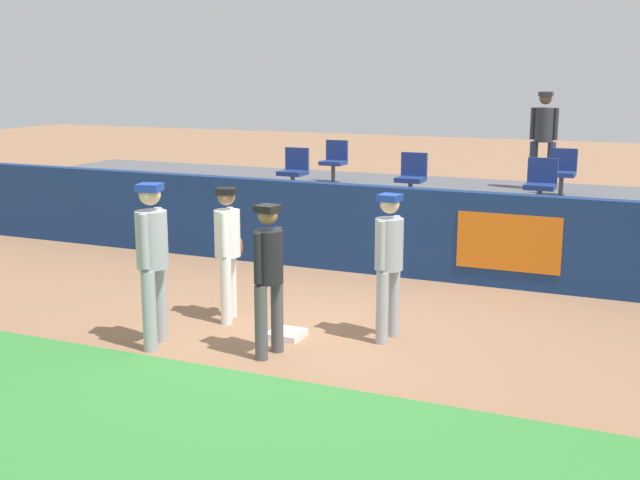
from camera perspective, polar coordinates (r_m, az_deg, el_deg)
The scene contains 15 objects.
ground_plane at distance 9.76m, azimuth -2.00°, elevation -6.74°, with size 60.00×60.00×0.00m, color #936B4C.
grass_foreground_strip at distance 7.59m, azimuth -11.12°, elevation -12.59°, with size 18.00×2.80×0.01m, color #388438.
first_base at distance 9.66m, azimuth -2.40°, elevation -6.71°, with size 0.40×0.40×0.08m, color white.
player_fielder_home at distance 10.14m, azimuth -6.55°, elevation -0.33°, with size 0.41×0.56×1.71m.
player_runner_visitor at distance 9.35m, azimuth 4.91°, elevation -1.18°, with size 0.37×0.49×1.74m.
player_coach_visitor at distance 9.28m, azimuth -11.82°, elevation -0.94°, with size 0.44×0.52×1.90m.
player_umpire at distance 8.81m, azimuth -3.68°, elevation -2.11°, with size 0.37×0.47×1.71m.
field_wall at distance 12.51m, azimuth 4.51°, elevation 0.67°, with size 18.00×0.26×1.39m.
bleacher_platform at distance 14.97m, azimuth 7.71°, elevation 1.56°, with size 18.00×4.80×0.93m, color #59595E.
seat_front_left at distance 14.55m, azimuth -1.84°, elevation 5.09°, with size 0.45×0.44×0.84m.
seat_front_right at distance 13.28m, azimuth 15.42°, elevation 4.02°, with size 0.47×0.44×0.84m.
seat_back_left at distance 16.17m, azimuth 1.05°, elevation 5.78°, with size 0.46×0.44×0.84m.
seat_back_right at distance 15.04m, azimuth 16.84°, elevation 4.82°, with size 0.46×0.44×0.84m.
seat_front_center at distance 13.75m, azimuth 6.54°, elevation 4.63°, with size 0.45×0.44×0.84m.
spectator_hooded at distance 15.70m, azimuth 15.61°, elevation 7.31°, with size 0.51×0.35×1.82m.
Camera 1 is at (4.03, -8.33, 3.12)m, focal length 45.05 mm.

